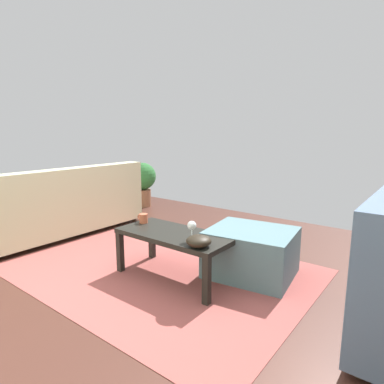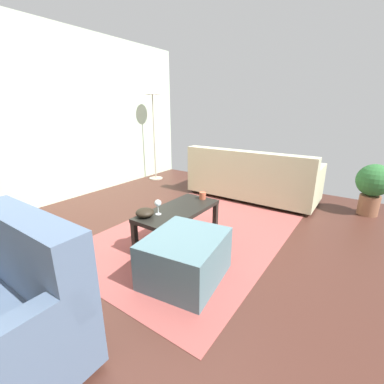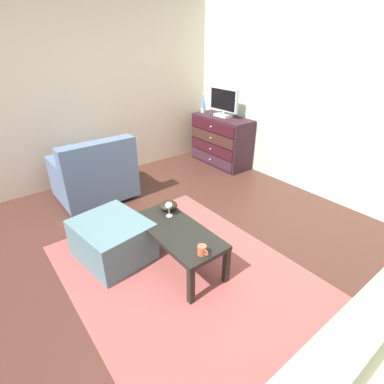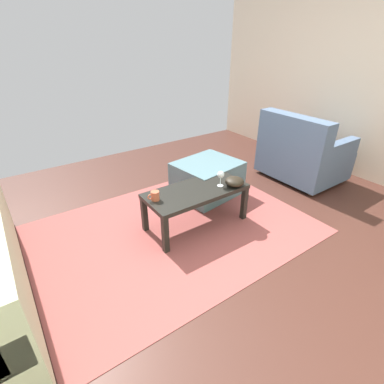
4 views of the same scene
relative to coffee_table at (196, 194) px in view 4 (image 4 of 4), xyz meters
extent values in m
cube|color=#46261E|center=(0.02, 0.16, -0.37)|extent=(5.56, 5.03, 0.05)
cube|color=beige|center=(-2.52, 0.16, 0.96)|extent=(0.12, 5.03, 2.61)
cube|color=#964844|center=(0.22, -0.04, -0.34)|extent=(2.60, 1.90, 0.01)
cube|color=black|center=(-0.47, 0.20, -0.17)|extent=(0.05, 0.05, 0.36)
cube|color=black|center=(0.47, 0.20, -0.17)|extent=(0.05, 0.05, 0.36)
cube|color=black|center=(-0.47, -0.20, -0.17)|extent=(0.05, 0.05, 0.36)
cube|color=black|center=(0.47, -0.20, -0.17)|extent=(0.05, 0.05, 0.36)
cube|color=black|center=(0.00, 0.00, 0.03)|extent=(0.99, 0.46, 0.04)
cylinder|color=silver|center=(-0.24, 0.08, 0.05)|extent=(0.06, 0.06, 0.00)
cylinder|color=silver|center=(-0.24, 0.08, 0.10)|extent=(0.01, 0.01, 0.09)
sphere|color=silver|center=(-0.24, 0.08, 0.17)|extent=(0.07, 0.07, 0.07)
cylinder|color=#BC573A|center=(0.41, -0.05, 0.10)|extent=(0.08, 0.08, 0.08)
torus|color=#BC573A|center=(0.46, -0.05, 0.10)|extent=(0.05, 0.01, 0.05)
ellipsoid|color=black|center=(-0.36, 0.15, 0.10)|extent=(0.19, 0.19, 0.08)
cylinder|color=#332319|center=(1.61, -1.00, -0.32)|extent=(0.05, 0.05, 0.05)
cylinder|color=#332319|center=(-2.13, 0.30, -0.32)|extent=(0.05, 0.05, 0.05)
cylinder|color=#332319|center=(-2.13, -0.49, -0.32)|extent=(0.05, 0.05, 0.05)
cylinder|color=#332319|center=(-1.49, 0.30, -0.32)|extent=(0.05, 0.05, 0.05)
cylinder|color=#332319|center=(-1.49, -0.49, -0.32)|extent=(0.05, 0.05, 0.05)
cube|color=slate|center=(-1.81, -0.09, -0.12)|extent=(0.80, 0.95, 0.35)
cube|color=slate|center=(-1.51, -0.09, 0.29)|extent=(0.20, 0.95, 0.47)
cube|color=slate|center=(-1.81, 0.32, 0.16)|extent=(0.76, 0.12, 0.20)
cube|color=slate|center=(-1.81, -0.51, 0.16)|extent=(0.76, 0.12, 0.20)
cube|color=slate|center=(-0.48, -0.44, -0.14)|extent=(0.78, 0.69, 0.40)
camera|label=1|loc=(-1.70, 1.98, 0.89)|focal=30.55mm
camera|label=2|loc=(-2.06, -1.61, 1.08)|focal=24.24mm
camera|label=3|loc=(1.87, -1.29, 1.63)|focal=27.64mm
camera|label=4|loc=(1.42, 1.97, 1.35)|focal=26.98mm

